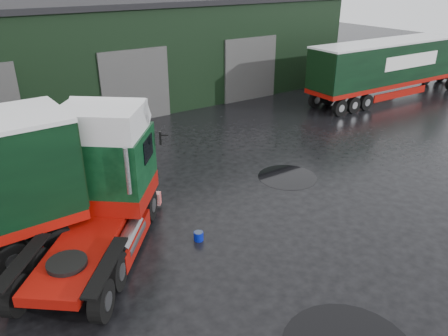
{
  "coord_description": "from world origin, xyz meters",
  "views": [
    {
      "loc": [
        -7.31,
        -8.71,
        7.95
      ],
      "look_at": [
        0.31,
        2.62,
        1.7
      ],
      "focal_mm": 35.0,
      "sensor_mm": 36.0,
      "label": 1
    }
  ],
  "objects_px": {
    "hero_tractor": "(86,196)",
    "wash_bucket": "(199,236)",
    "warehouse": "(97,49)",
    "tree_back_b": "(145,19)",
    "lorry_right": "(383,71)"
  },
  "relations": [
    {
      "from": "wash_bucket",
      "to": "tree_back_b",
      "type": "distance_m",
      "value": 30.88
    },
    {
      "from": "hero_tractor",
      "to": "tree_back_b",
      "type": "distance_m",
      "value": 31.17
    },
    {
      "from": "wash_bucket",
      "to": "lorry_right",
      "type": "bearing_deg",
      "value": 22.08
    },
    {
      "from": "hero_tractor",
      "to": "wash_bucket",
      "type": "relative_size",
      "value": 22.09
    },
    {
      "from": "warehouse",
      "to": "tree_back_b",
      "type": "height_order",
      "value": "tree_back_b"
    },
    {
      "from": "warehouse",
      "to": "tree_back_b",
      "type": "relative_size",
      "value": 4.32
    },
    {
      "from": "tree_back_b",
      "to": "warehouse",
      "type": "bearing_deg",
      "value": -128.66
    },
    {
      "from": "warehouse",
      "to": "lorry_right",
      "type": "distance_m",
      "value": 18.64
    },
    {
      "from": "lorry_right",
      "to": "wash_bucket",
      "type": "bearing_deg",
      "value": -66.64
    },
    {
      "from": "hero_tractor",
      "to": "tree_back_b",
      "type": "height_order",
      "value": "tree_back_b"
    },
    {
      "from": "hero_tractor",
      "to": "wash_bucket",
      "type": "bearing_deg",
      "value": 22.25
    },
    {
      "from": "lorry_right",
      "to": "wash_bucket",
      "type": "relative_size",
      "value": 47.02
    },
    {
      "from": "hero_tractor",
      "to": "lorry_right",
      "type": "distance_m",
      "value": 22.47
    },
    {
      "from": "hero_tractor",
      "to": "lorry_right",
      "type": "bearing_deg",
      "value": 55.85
    },
    {
      "from": "warehouse",
      "to": "hero_tractor",
      "type": "bearing_deg",
      "value": -110.33
    }
  ]
}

